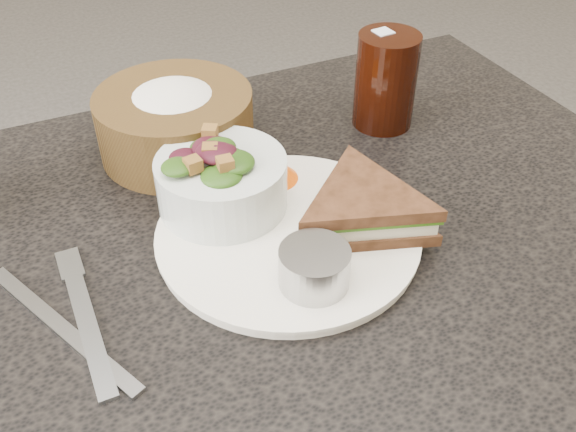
{
  "coord_description": "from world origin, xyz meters",
  "views": [
    {
      "loc": [
        -0.15,
        -0.43,
        1.18
      ],
      "look_at": [
        0.05,
        0.01,
        0.78
      ],
      "focal_mm": 40.0,
      "sensor_mm": 36.0,
      "label": 1
    }
  ],
  "objects_px": {
    "dinner_plate": "(288,235)",
    "dressing_ramekin": "(314,268)",
    "salad_bowl": "(221,174)",
    "bread_basket": "(174,113)",
    "sandwich": "(363,208)",
    "cola_glass": "(386,76)"
  },
  "relations": [
    {
      "from": "salad_bowl",
      "to": "bread_basket",
      "type": "height_order",
      "value": "bread_basket"
    },
    {
      "from": "dressing_ramekin",
      "to": "bread_basket",
      "type": "bearing_deg",
      "value": 98.5
    },
    {
      "from": "sandwich",
      "to": "salad_bowl",
      "type": "distance_m",
      "value": 0.15
    },
    {
      "from": "salad_bowl",
      "to": "bread_basket",
      "type": "xyz_separation_m",
      "value": [
        -0.01,
        0.14,
        0.0
      ]
    },
    {
      "from": "dressing_ramekin",
      "to": "bread_basket",
      "type": "relative_size",
      "value": 0.36
    },
    {
      "from": "dinner_plate",
      "to": "sandwich",
      "type": "relative_size",
      "value": 1.61
    },
    {
      "from": "dinner_plate",
      "to": "bread_basket",
      "type": "xyz_separation_m",
      "value": [
        -0.05,
        0.2,
        0.05
      ]
    },
    {
      "from": "salad_bowl",
      "to": "dressing_ramekin",
      "type": "xyz_separation_m",
      "value": [
        0.03,
        -0.14,
        -0.02
      ]
    },
    {
      "from": "sandwich",
      "to": "bread_basket",
      "type": "distance_m",
      "value": 0.26
    },
    {
      "from": "dinner_plate",
      "to": "dressing_ramekin",
      "type": "xyz_separation_m",
      "value": [
        -0.01,
        -0.08,
        0.02
      ]
    },
    {
      "from": "dressing_ramekin",
      "to": "bread_basket",
      "type": "height_order",
      "value": "bread_basket"
    },
    {
      "from": "dressing_ramekin",
      "to": "bread_basket",
      "type": "distance_m",
      "value": 0.28
    },
    {
      "from": "salad_bowl",
      "to": "sandwich",
      "type": "bearing_deg",
      "value": -38.13
    },
    {
      "from": "salad_bowl",
      "to": "cola_glass",
      "type": "bearing_deg",
      "value": 19.68
    },
    {
      "from": "salad_bowl",
      "to": "bread_basket",
      "type": "bearing_deg",
      "value": 93.19
    },
    {
      "from": "dinner_plate",
      "to": "sandwich",
      "type": "height_order",
      "value": "sandwich"
    },
    {
      "from": "dinner_plate",
      "to": "salad_bowl",
      "type": "xyz_separation_m",
      "value": [
        -0.04,
        0.07,
        0.04
      ]
    },
    {
      "from": "dressing_ramekin",
      "to": "bread_basket",
      "type": "xyz_separation_m",
      "value": [
        -0.04,
        0.28,
        0.02
      ]
    },
    {
      "from": "salad_bowl",
      "to": "dressing_ramekin",
      "type": "distance_m",
      "value": 0.15
    },
    {
      "from": "dressing_ramekin",
      "to": "cola_glass",
      "type": "xyz_separation_m",
      "value": [
        0.21,
        0.23,
        0.03
      ]
    },
    {
      "from": "salad_bowl",
      "to": "bread_basket",
      "type": "relative_size",
      "value": 0.74
    },
    {
      "from": "sandwich",
      "to": "salad_bowl",
      "type": "height_order",
      "value": "salad_bowl"
    }
  ]
}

